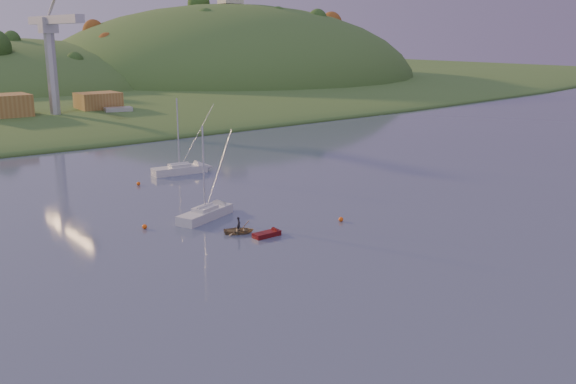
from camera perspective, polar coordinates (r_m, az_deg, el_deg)
hill_right at (r=252.59m, az=-4.98°, el=9.51°), size 150.00×130.00×60.00m
wharf at (r=147.14m, az=-19.03°, el=6.11°), size 42.00×16.00×2.40m
shed_west at (r=144.05m, az=-24.18°, el=6.95°), size 11.00×8.00×4.80m
shed_east at (r=151.40m, az=-16.51°, el=7.72°), size 9.00×7.00×4.00m
dock_crane at (r=141.66m, az=-20.22°, el=12.24°), size 3.20×28.00×20.30m
sailboat_near at (r=69.09m, az=-7.38°, el=-1.85°), size 7.52×4.73×10.04m
sailboat_far at (r=91.82m, az=-9.62°, el=2.04°), size 7.90×3.21×10.65m
canoe at (r=63.90m, az=-4.39°, el=-3.42°), size 3.70×3.38×0.63m
paddler at (r=63.78m, az=-4.39°, el=-3.07°), size 0.56×0.63×1.45m
red_tender at (r=63.17m, az=-1.45°, el=-3.67°), size 3.29×1.14×1.12m
work_vessel at (r=146.98m, az=-14.82°, el=6.42°), size 14.40×7.49×3.52m
buoy_1 at (r=67.89m, az=4.73°, el=-2.43°), size 0.50×0.50×0.50m
buoy_3 at (r=85.86m, az=-13.15°, el=0.73°), size 0.50×0.50×0.50m
buoy_4 at (r=66.74m, az=-12.63°, el=-3.02°), size 0.50×0.50×0.50m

